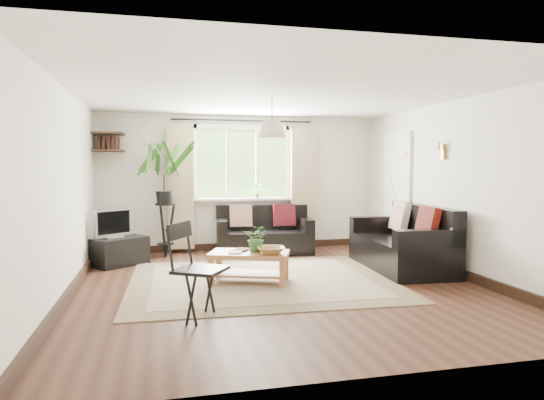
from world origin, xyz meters
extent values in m
plane|color=black|center=(0.00, 0.00, 0.00)|extent=(5.50, 5.50, 0.00)
plane|color=white|center=(0.00, 0.00, 2.40)|extent=(5.50, 5.50, 0.00)
cube|color=white|center=(0.00, 2.75, 1.20)|extent=(5.00, 0.02, 2.40)
cube|color=white|center=(0.00, -2.75, 1.20)|extent=(5.00, 0.02, 2.40)
cube|color=white|center=(-2.50, 0.00, 1.20)|extent=(0.02, 5.50, 2.40)
cube|color=white|center=(2.50, 0.00, 1.20)|extent=(0.02, 5.50, 2.40)
cube|color=#C0B095|center=(-0.18, 0.26, 0.01)|extent=(3.46, 3.00, 0.02)
cube|color=silver|center=(2.47, 1.70, 1.00)|extent=(0.06, 0.96, 2.06)
imported|color=#2A5B24|center=(-0.25, 0.19, 0.58)|extent=(0.40, 0.39, 0.34)
imported|color=olive|center=(-0.11, -0.01, 0.45)|extent=(0.38, 0.38, 0.09)
imported|color=white|center=(-0.62, 0.18, 0.42)|extent=(0.20, 0.25, 0.02)
imported|color=#5B2B24|center=(-0.50, 0.35, 0.42)|extent=(0.26, 0.28, 0.02)
cube|color=black|center=(-2.05, 1.75, 0.21)|extent=(0.89, 0.83, 0.42)
imported|color=#2D6023|center=(0.25, 2.63, 1.06)|extent=(0.14, 0.10, 0.27)
camera|label=1|loc=(-1.47, -5.84, 1.50)|focal=32.00mm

